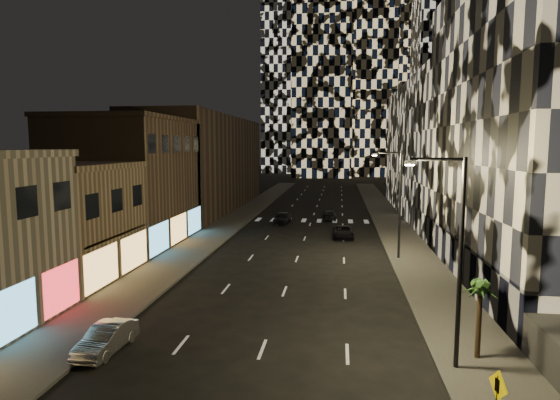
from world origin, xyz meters
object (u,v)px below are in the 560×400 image
(streetlight_near, at_px, (455,248))
(ped_sign, at_px, (497,399))
(streetlight_far, at_px, (397,197))
(car_dark_oncoming, at_px, (330,215))
(palm_tree, at_px, (480,294))
(car_dark_rightlane, at_px, (343,232))
(car_dark_midlane, at_px, (282,218))
(car_silver_parked, at_px, (106,339))

(streetlight_near, distance_m, ped_sign, 6.88)
(streetlight_far, bearing_deg, car_dark_oncoming, 106.12)
(streetlight_far, distance_m, palm_tree, 19.13)
(streetlight_near, xyz_separation_m, streetlight_far, (0.00, 20.00, 0.00))
(streetlight_near, relative_size, ped_sign, 3.19)
(streetlight_far, relative_size, car_dark_rightlane, 2.02)
(car_dark_midlane, height_order, palm_tree, palm_tree)
(car_silver_parked, bearing_deg, streetlight_far, 55.93)
(car_dark_oncoming, bearing_deg, palm_tree, 99.86)
(car_dark_rightlane, height_order, ped_sign, ped_sign)
(car_dark_oncoming, bearing_deg, streetlight_near, 97.66)
(car_dark_midlane, height_order, ped_sign, ped_sign)
(car_dark_oncoming, distance_m, ped_sign, 47.38)
(car_silver_parked, distance_m, ped_sign, 16.64)
(palm_tree, bearing_deg, streetlight_near, -143.20)
(streetlight_near, relative_size, palm_tree, 2.52)
(car_dark_rightlane, distance_m, palm_tree, 28.51)
(car_dark_oncoming, distance_m, palm_tree, 40.64)
(streetlight_far, relative_size, car_dark_oncoming, 2.10)
(car_silver_parked, relative_size, ped_sign, 1.37)
(streetlight_far, distance_m, car_dark_rightlane, 10.96)
(car_dark_midlane, bearing_deg, streetlight_near, -66.13)
(ped_sign, xyz_separation_m, palm_tree, (1.47, 7.11, 1.01))
(palm_tree, bearing_deg, ped_sign, -101.70)
(car_dark_midlane, xyz_separation_m, car_dark_oncoming, (5.81, 3.75, -0.10))
(car_dark_midlane, xyz_separation_m, palm_tree, (13.27, -36.11, 2.38))
(car_dark_midlane, distance_m, car_dark_oncoming, 6.92)
(palm_tree, bearing_deg, car_silver_parked, -175.82)
(ped_sign, distance_m, palm_tree, 7.33)
(car_silver_parked, relative_size, palm_tree, 1.09)
(streetlight_near, height_order, ped_sign, streetlight_near)
(streetlight_far, bearing_deg, car_dark_rightlane, 116.14)
(car_dark_midlane, xyz_separation_m, ped_sign, (11.80, -43.22, 1.36))
(streetlight_far, height_order, car_dark_oncoming, streetlight_far)
(streetlight_far, distance_m, ped_sign, 26.26)
(streetlight_near, relative_size, car_dark_oncoming, 2.10)
(streetlight_far, relative_size, palm_tree, 2.52)
(streetlight_far, height_order, car_silver_parked, streetlight_far)
(streetlight_near, relative_size, streetlight_far, 1.00)
(car_dark_midlane, relative_size, palm_tree, 1.18)
(streetlight_near, height_order, streetlight_far, same)
(streetlight_near, bearing_deg, palm_tree, 36.80)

